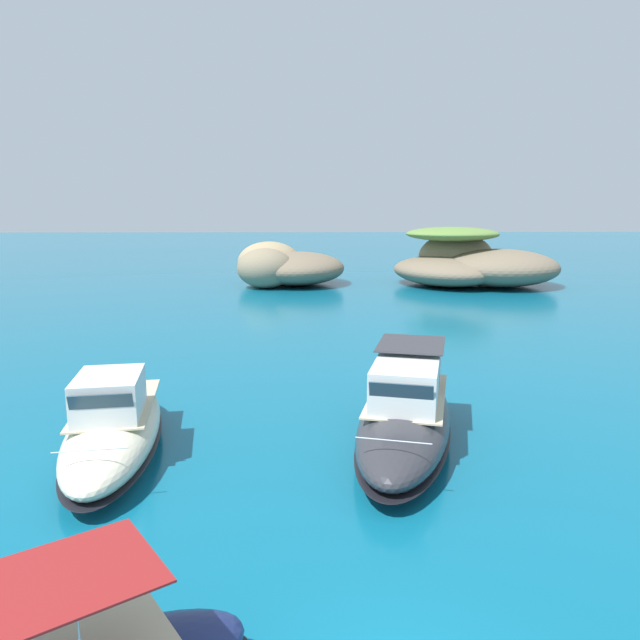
{
  "coord_description": "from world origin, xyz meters",
  "views": [
    {
      "loc": [
        -1.62,
        -8.49,
        8.42
      ],
      "look_at": [
        -0.73,
        20.66,
        2.81
      ],
      "focal_mm": 32.78,
      "sensor_mm": 36.0,
      "label": 1
    }
  ],
  "objects_px": {
    "islet_large": "(469,263)",
    "motorboat_cream": "(114,426)",
    "islet_small": "(285,267)",
    "motorboat_charcoal": "(405,418)"
  },
  "relations": [
    {
      "from": "islet_large",
      "to": "motorboat_cream",
      "type": "height_order",
      "value": "islet_large"
    },
    {
      "from": "islet_large",
      "to": "motorboat_cream",
      "type": "xyz_separation_m",
      "value": [
        -25.12,
        -45.16,
        -1.41
      ]
    },
    {
      "from": "islet_small",
      "to": "motorboat_cream",
      "type": "bearing_deg",
      "value": -95.74
    },
    {
      "from": "islet_large",
      "to": "motorboat_cream",
      "type": "relative_size",
      "value": 2.06
    },
    {
      "from": "islet_small",
      "to": "motorboat_cream",
      "type": "distance_m",
      "value": 45.98
    },
    {
      "from": "islet_large",
      "to": "islet_small",
      "type": "xyz_separation_m",
      "value": [
        -20.52,
        0.58,
        -0.41
      ]
    },
    {
      "from": "islet_small",
      "to": "motorboat_charcoal",
      "type": "xyz_separation_m",
      "value": [
        5.59,
        -45.4,
        -0.93
      ]
    },
    {
      "from": "motorboat_cream",
      "to": "islet_large",
      "type": "bearing_deg",
      "value": 60.91
    },
    {
      "from": "islet_small",
      "to": "motorboat_charcoal",
      "type": "bearing_deg",
      "value": -82.98
    },
    {
      "from": "islet_large",
      "to": "motorboat_charcoal",
      "type": "bearing_deg",
      "value": -108.42
    }
  ]
}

